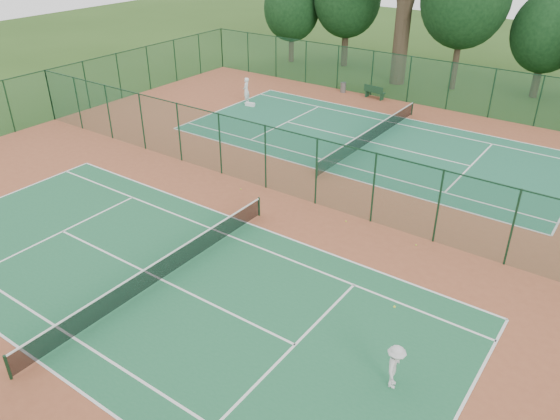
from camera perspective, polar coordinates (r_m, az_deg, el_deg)
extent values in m
plane|color=#2A4B17|center=(28.08, 1.03, 1.55)|extent=(120.00, 120.00, 0.00)
cube|color=brown|center=(28.08, 1.03, 1.55)|extent=(40.00, 36.00, 0.01)
cube|color=#1F643E|center=(22.31, -12.28, -7.12)|extent=(23.77, 10.97, 0.01)
cube|color=#21694B|center=(35.22, 9.42, 7.03)|extent=(23.77, 10.97, 0.01)
cube|color=#1C5438|center=(42.58, 15.26, 12.71)|extent=(40.00, 0.02, 3.50)
cube|color=#12331E|center=(42.17, 15.57, 14.93)|extent=(40.00, 0.05, 0.05)
cube|color=#16442D|center=(41.33, -22.91, 10.99)|extent=(0.02, 36.00, 3.50)
cube|color=#12331C|center=(40.90, -23.37, 13.25)|extent=(0.05, 36.00, 0.05)
cube|color=#184831|center=(27.32, 1.07, 4.81)|extent=(40.00, 0.02, 3.50)
cube|color=#133520|center=(26.67, 1.10, 8.17)|extent=(40.00, 0.05, 0.05)
cylinder|color=#13361F|center=(19.44, -26.56, -14.51)|extent=(0.10, 0.10, 0.97)
cylinder|color=#13361F|center=(25.99, -2.20, 0.36)|extent=(0.10, 0.10, 0.97)
cube|color=black|center=(22.04, -12.41, -6.13)|extent=(0.02, 12.80, 0.85)
cube|color=white|center=(21.80, -12.52, -5.20)|extent=(0.04, 12.80, 0.06)
cylinder|color=#13361F|center=(29.84, 3.88, 4.24)|extent=(0.10, 0.10, 0.97)
cylinder|color=#13361F|center=(40.60, 13.65, 10.27)|extent=(0.10, 0.10, 0.97)
cube|color=black|center=(35.05, 9.48, 7.74)|extent=(0.02, 12.80, 0.85)
cube|color=silver|center=(34.90, 9.54, 8.40)|extent=(0.04, 12.80, 0.06)
imported|color=silver|center=(17.46, 11.94, -15.73)|extent=(0.80, 1.11, 1.55)
imported|color=white|center=(42.10, -3.55, 12.37)|extent=(0.68, 0.82, 1.92)
cylinder|color=slate|center=(45.11, 6.62, 12.61)|extent=(0.58, 0.58, 0.79)
cube|color=#11321C|center=(44.26, 9.10, 11.93)|extent=(0.14, 0.46, 0.51)
cube|color=#11321C|center=(43.58, 10.60, 11.53)|extent=(0.14, 0.46, 0.51)
cube|color=#11321C|center=(43.84, 9.87, 12.08)|extent=(1.73, 0.66, 0.06)
cube|color=#11321C|center=(43.58, 9.73, 12.35)|extent=(1.68, 0.25, 0.51)
cube|color=white|center=(41.57, -3.15, 10.96)|extent=(0.75, 0.38, 0.27)
sphere|color=#C4D230|center=(25.83, 6.91, -1.17)|extent=(0.07, 0.07, 0.07)
sphere|color=#B8D732|center=(24.60, 14.03, -3.57)|extent=(0.07, 0.07, 0.07)
sphere|color=#B5CE2F|center=(28.67, -4.12, 2.19)|extent=(0.07, 0.07, 0.07)
cylinder|color=#35291D|center=(47.78, 12.52, 16.82)|extent=(1.26, 1.26, 6.90)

